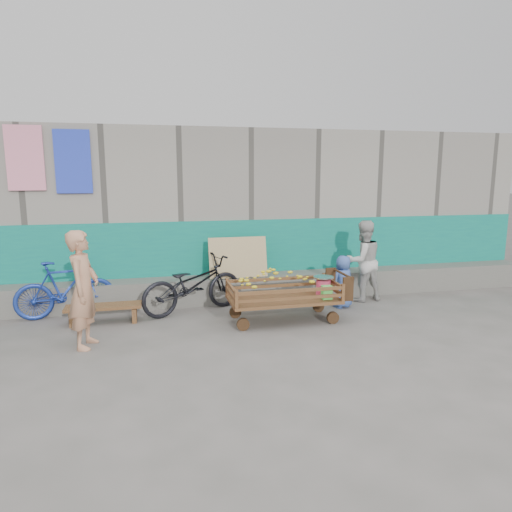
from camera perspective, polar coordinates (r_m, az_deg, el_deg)
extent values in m
plane|color=#5B5953|center=(5.86, -0.93, -11.87)|extent=(80.00, 80.00, 0.00)
cube|color=gray|center=(9.51, -6.23, 5.90)|extent=(12.00, 3.00, 3.00)
cube|color=#10776F|center=(8.12, -4.82, -0.51)|extent=(12.00, 0.03, 1.40)
cube|color=#5F5E58|center=(7.99, -4.52, -4.16)|extent=(12.00, 0.50, 0.45)
cube|color=tan|center=(7.80, -2.25, -0.18)|extent=(1.00, 0.19, 0.68)
cube|color=pink|center=(8.09, -26.92, 10.87)|extent=(0.55, 0.03, 1.00)
cube|color=blue|center=(7.96, -21.91, 10.90)|extent=(0.55, 0.03, 1.00)
cube|color=#5A2E1A|center=(6.94, 3.43, -5.38)|extent=(1.64, 0.82, 0.05)
cylinder|color=#32210F|center=(6.57, -1.63, -8.55)|extent=(0.18, 0.05, 0.18)
cube|color=#5A2E1A|center=(6.36, -2.47, -5.42)|extent=(0.05, 0.05, 0.26)
cylinder|color=#32210F|center=(7.13, -2.60, -7.03)|extent=(0.18, 0.05, 0.18)
cube|color=#5A2E1A|center=(7.09, -3.62, -3.79)|extent=(0.05, 0.05, 0.26)
cylinder|color=#32210F|center=(6.96, 9.58, -7.61)|extent=(0.18, 0.05, 0.18)
cube|color=#5A2E1A|center=(6.82, 10.80, -4.51)|extent=(0.05, 0.05, 0.26)
cylinder|color=#32210F|center=(7.49, 7.80, -6.27)|extent=(0.18, 0.05, 0.18)
cube|color=#5A2E1A|center=(7.50, 8.44, -3.09)|extent=(0.05, 0.05, 0.26)
cube|color=#5A2E1A|center=(6.55, 4.40, -5.29)|extent=(1.59, 0.04, 0.05)
cube|color=#5A2E1A|center=(6.52, 4.41, -4.36)|extent=(1.59, 0.04, 0.05)
cube|color=#5A2E1A|center=(7.26, 2.58, -3.73)|extent=(1.59, 0.04, 0.05)
cube|color=#5A2E1A|center=(7.24, 2.59, -2.89)|extent=(1.59, 0.04, 0.05)
cube|color=#5A2E1A|center=(6.73, -3.07, -4.86)|extent=(0.04, 0.77, 0.05)
cube|color=#5A2E1A|center=(6.70, -3.08, -3.96)|extent=(0.04, 0.77, 0.05)
cube|color=#5A2E1A|center=(7.17, 9.55, -4.05)|extent=(0.04, 0.77, 0.05)
cube|color=#5A2E1A|center=(7.14, 9.58, -3.20)|extent=(0.04, 0.77, 0.05)
cylinder|color=#32210F|center=(7.18, 10.82, -2.20)|extent=(0.04, 0.73, 0.04)
cube|color=#32210F|center=(7.49, 9.29, -2.85)|extent=(0.16, 0.04, 0.37)
cube|color=#32210F|center=(6.89, 11.42, -4.07)|extent=(0.16, 0.04, 0.37)
ellipsoid|color=yellow|center=(6.85, 2.72, -3.63)|extent=(1.19, 0.64, 0.40)
cylinder|color=#FF4576|center=(7.10, 8.40, -3.92)|extent=(0.22, 0.22, 0.24)
cylinder|color=silver|center=(7.07, 8.43, -2.91)|extent=(0.03, 0.03, 0.05)
cylinder|color=silver|center=(7.07, 8.44, -2.63)|extent=(0.31, 0.31, 0.02)
cube|color=#59E757|center=(6.86, 8.83, -4.52)|extent=(0.15, 0.11, 0.20)
cube|color=#5A2E1A|center=(7.22, -18.52, -6.01)|extent=(1.10, 0.33, 0.04)
cube|color=#5A2E1A|center=(7.32, -21.92, -7.18)|extent=(0.07, 0.31, 0.22)
cube|color=#5A2E1A|center=(7.23, -14.95, -6.98)|extent=(0.07, 0.31, 0.22)
imported|color=tan|center=(6.20, -20.74, -3.93)|extent=(0.47, 0.62, 1.52)
imported|color=beige|center=(8.18, 13.21, -0.60)|extent=(0.75, 0.62, 1.42)
imported|color=#4364B4|center=(7.73, 10.81, -3.16)|extent=(0.50, 0.42, 0.88)
imported|color=black|center=(7.40, -7.89, -3.55)|extent=(1.84, 1.20, 0.91)
imported|color=#1E399F|center=(7.68, -22.71, -3.82)|extent=(1.54, 0.70, 0.89)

